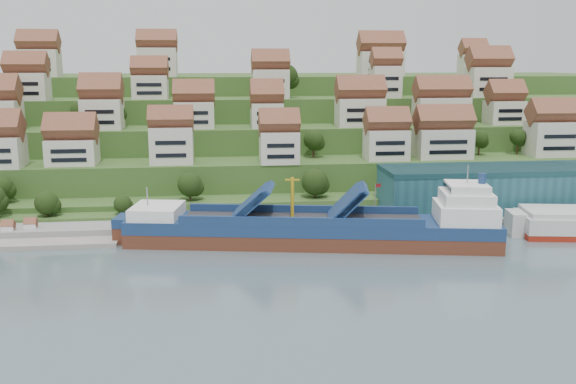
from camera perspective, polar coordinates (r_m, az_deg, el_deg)
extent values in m
plane|color=slate|center=(127.67, 0.88, -4.77)|extent=(300.00, 300.00, 0.00)
cube|color=gray|center=(145.32, 7.97, -2.41)|extent=(180.00, 14.00, 2.20)
cube|color=gray|center=(144.45, -23.30, -3.59)|extent=(45.00, 20.00, 1.00)
cube|color=#2D4C1E|center=(210.84, -2.10, 2.31)|extent=(260.00, 128.00, 4.00)
cube|color=#2D4C1E|center=(215.24, -2.21, 3.44)|extent=(260.00, 118.00, 11.00)
cube|color=#2D4C1E|center=(222.69, -2.37, 4.62)|extent=(260.00, 102.00, 18.00)
cube|color=#2D4C1E|center=(230.23, -2.52, 5.72)|extent=(260.00, 86.00, 25.00)
cube|color=#2D4C1E|center=(238.89, -2.68, 6.65)|extent=(260.00, 68.00, 31.00)
cube|color=beige|center=(167.20, -24.15, 3.26)|extent=(10.15, 8.66, 7.36)
cube|color=beige|center=(165.81, -18.61, 3.41)|extent=(11.77, 8.57, 6.21)
cube|color=beige|center=(160.80, -10.30, 4.10)|extent=(10.45, 7.03, 9.05)
cube|color=beige|center=(159.20, -0.79, 3.99)|extent=(9.49, 7.62, 7.82)
cube|color=beige|center=(166.75, 8.72, 4.18)|extent=(10.67, 7.73, 7.70)
cube|color=beige|center=(172.35, 13.59, 4.21)|extent=(14.14, 8.26, 7.63)
cube|color=beige|center=(185.40, 22.38, 4.40)|extent=(12.48, 8.31, 9.14)
cube|color=beige|center=(178.99, -16.16, 6.67)|extent=(10.48, 8.98, 8.05)
cube|color=beige|center=(176.73, -8.32, 6.79)|extent=(10.62, 7.90, 7.14)
cube|color=beige|center=(176.77, -1.90, 6.83)|extent=(8.56, 8.56, 6.67)
cube|color=beige|center=(180.89, 6.40, 7.05)|extent=(12.84, 8.36, 7.75)
cube|color=beige|center=(187.98, 13.45, 6.98)|extent=(14.81, 8.18, 7.80)
cube|color=beige|center=(196.32, 18.66, 6.71)|extent=(9.92, 8.04, 6.69)
cube|color=beige|center=(196.76, -22.13, 8.67)|extent=(11.22, 7.86, 7.68)
cube|color=beige|center=(194.09, -12.14, 9.10)|extent=(10.15, 7.30, 6.85)
cube|color=beige|center=(192.64, -1.57, 9.58)|extent=(10.64, 7.79, 8.46)
cube|color=beige|center=(197.32, 8.66, 9.65)|extent=(8.52, 7.14, 9.49)
cube|color=beige|center=(210.06, 17.33, 9.31)|extent=(12.48, 8.47, 9.05)
cube|color=beige|center=(218.17, -21.20, 10.62)|extent=(11.93, 8.03, 8.42)
cube|color=beige|center=(209.72, -11.51, 11.22)|extent=(11.94, 7.51, 8.96)
cube|color=beige|center=(216.07, 8.21, 11.20)|extent=(14.16, 8.73, 7.91)
cube|color=beige|center=(231.02, 16.09, 10.79)|extent=(8.46, 7.05, 7.08)
ellipsoid|color=#203712|center=(159.72, -24.12, 0.34)|extent=(5.43, 5.43, 5.43)
ellipsoid|color=#203712|center=(152.03, 2.40, 0.92)|extent=(6.36, 6.36, 6.36)
ellipsoid|color=#203712|center=(150.57, -8.72, 0.66)|extent=(5.70, 5.70, 5.70)
ellipsoid|color=#203712|center=(180.20, 16.65, 4.56)|extent=(4.73, 4.73, 4.73)
ellipsoid|color=#203712|center=(184.69, 19.78, 4.63)|extent=(4.44, 4.44, 4.44)
ellipsoid|color=#203712|center=(168.32, 2.29, 4.66)|extent=(5.35, 5.35, 5.35)
ellipsoid|color=#203712|center=(191.04, 11.64, 7.74)|extent=(4.63, 4.63, 4.63)
ellipsoid|color=#203712|center=(185.02, -17.95, 6.85)|extent=(5.66, 5.66, 5.66)
ellipsoid|color=#203712|center=(181.97, -15.03, 6.90)|extent=(4.95, 4.95, 4.95)
ellipsoid|color=#203712|center=(195.95, -0.15, 10.28)|extent=(6.98, 6.98, 6.98)
ellipsoid|color=#203712|center=(203.45, 7.50, 9.70)|extent=(5.50, 5.50, 5.50)
ellipsoid|color=#203712|center=(202.56, 8.75, 9.51)|extent=(4.51, 4.51, 4.51)
ellipsoid|color=#203712|center=(148.33, -20.66, -0.92)|extent=(5.18, 5.18, 5.18)
ellipsoid|color=#203712|center=(145.32, -14.47, -1.05)|extent=(4.04, 4.04, 4.04)
cube|color=#245761|center=(156.81, 19.26, 0.36)|extent=(60.00, 15.00, 10.00)
cylinder|color=gray|center=(138.96, 7.74, -0.88)|extent=(0.16, 0.16, 8.00)
cube|color=maroon|center=(138.39, 8.02, 0.58)|extent=(1.20, 0.05, 0.80)
cube|color=white|center=(142.21, -23.58, -3.17)|extent=(2.40, 2.20, 2.20)
cube|color=white|center=(142.47, -21.87, -3.01)|extent=(2.40, 2.20, 2.20)
cube|color=#592B1B|center=(128.01, 2.06, -4.27)|extent=(73.94, 23.90, 4.69)
cube|color=navy|center=(127.21, 2.07, -2.95)|extent=(73.96, 24.01, 2.44)
cube|color=white|center=(131.14, -11.56, -1.69)|extent=(11.10, 12.16, 2.44)
cube|color=#262628|center=(126.97, 1.23, -2.41)|extent=(47.81, 17.63, 0.28)
cube|color=navy|center=(127.08, -3.41, -0.94)|extent=(8.73, 11.42, 6.48)
cube|color=navy|center=(126.18, 5.07, -1.06)|extent=(8.38, 11.36, 6.85)
cylinder|color=gold|center=(126.13, 0.39, -0.58)|extent=(0.76, 0.76, 8.44)
cube|color=white|center=(129.25, 15.50, -1.77)|extent=(12.95, 12.49, 3.75)
cube|color=white|center=(128.61, 15.57, -0.47)|extent=(10.90, 11.06, 2.34)
cube|color=white|center=(128.23, 15.62, 0.39)|extent=(8.86, 9.62, 1.69)
cylinder|color=navy|center=(128.53, 16.89, 1.15)|extent=(1.74, 1.74, 2.06)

